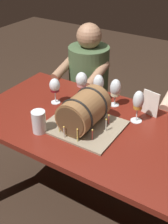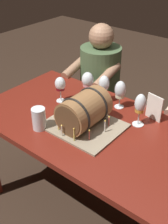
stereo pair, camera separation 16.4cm
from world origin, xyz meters
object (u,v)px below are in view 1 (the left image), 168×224
at_px(wine_glass_rose, 82,81).
at_px(beer_pint, 39,122).
at_px(wine_glass_amber, 138,102).
at_px(wine_glass_empty, 99,83).
at_px(wine_glass_red, 55,86).
at_px(person_seated_left, 88,95).
at_px(wine_glass_white, 115,89).
at_px(menu_card, 151,103).
at_px(dining_table, 94,139).
at_px(barrel_cake, 84,112).

height_order(wine_glass_rose, beer_pint, wine_glass_rose).
distance_m(wine_glass_amber, wine_glass_empty, 0.33).
distance_m(wine_glass_red, person_seated_left, 0.67).
relative_size(wine_glass_white, menu_card, 1.16).
distance_m(beer_pint, menu_card, 0.68).
bearing_deg(person_seated_left, beer_pint, -76.53).
relative_size(dining_table, person_seated_left, 1.31).
bearing_deg(dining_table, beer_pint, -134.85).
bearing_deg(wine_glass_white, wine_glass_rose, -170.76).
height_order(wine_glass_red, beer_pint, wine_glass_red).
bearing_deg(menu_card, wine_glass_rose, -162.36).
bearing_deg(menu_card, wine_glass_white, -165.45).
height_order(wine_glass_red, menu_card, wine_glass_red).
relative_size(wine_glass_white, wine_glass_empty, 0.98).
height_order(wine_glass_amber, wine_glass_empty, wine_glass_amber).
distance_m(barrel_cake, wine_glass_amber, 0.32).
relative_size(wine_glass_empty, person_seated_left, 0.17).
bearing_deg(wine_glass_rose, beer_pint, -89.18).
bearing_deg(wine_glass_amber, beer_pint, -137.10).
distance_m(barrel_cake, wine_glass_empty, 0.32).
bearing_deg(barrel_cake, wine_glass_amber, 42.63).
bearing_deg(beer_pint, wine_glass_white, 65.41).
bearing_deg(wine_glass_red, beer_pint, -68.78).
distance_m(barrel_cake, wine_glass_rose, 0.34).
height_order(wine_glass_amber, menu_card, wine_glass_amber).
distance_m(wine_glass_white, person_seated_left, 0.68).
distance_m(dining_table, wine_glass_empty, 0.37).
height_order(dining_table, barrel_cake, barrel_cake).
bearing_deg(beer_pint, wine_glass_rose, 90.82).
xyz_separation_m(dining_table, wine_glass_white, (-0.00, 0.26, 0.23)).
relative_size(wine_glass_rose, wine_glass_empty, 1.01).
distance_m(wine_glass_rose, wine_glass_empty, 0.12).
xyz_separation_m(wine_glass_rose, person_seated_left, (-0.20, 0.42, -0.37)).
bearing_deg(wine_glass_red, wine_glass_amber, 8.79).
relative_size(wine_glass_amber, wine_glass_rose, 1.07).
height_order(barrel_cake, beer_pint, barrel_cake).
distance_m(wine_glass_white, wine_glass_empty, 0.12).
bearing_deg(barrel_cake, wine_glass_red, 156.67).
height_order(wine_glass_red, person_seated_left, person_seated_left).
relative_size(beer_pint, menu_card, 0.83).
height_order(wine_glass_red, wine_glass_empty, wine_glass_empty).
bearing_deg(wine_glass_red, dining_table, -13.28).
xyz_separation_m(barrel_cake, menu_card, (0.27, 0.33, -0.02)).
bearing_deg(wine_glass_empty, wine_glass_white, 2.26).
distance_m(wine_glass_red, wine_glass_empty, 0.29).
bearing_deg(menu_card, person_seated_left, 162.64).
height_order(dining_table, wine_glass_amber, wine_glass_amber).
bearing_deg(dining_table, wine_glass_white, 90.39).
bearing_deg(dining_table, menu_card, 49.44).
relative_size(dining_table, menu_card, 9.34).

